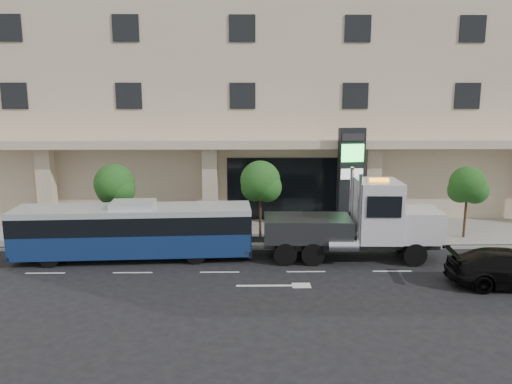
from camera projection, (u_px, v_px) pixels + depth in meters
ground at (303, 261)px, 24.52m from camera, size 120.00×120.00×0.00m
sidewalk at (293, 232)px, 29.41m from camera, size 120.00×6.00×0.15m
curb at (299, 248)px, 26.47m from camera, size 120.00×0.30×0.15m
convention_center at (283, 69)px, 37.77m from camera, size 60.00×17.60×20.00m
tree_left at (115, 187)px, 27.30m from camera, size 2.27×2.20×4.22m
tree_mid at (261, 184)px, 27.40m from camera, size 2.28×2.20×4.38m
tree_right at (468, 187)px, 27.62m from camera, size 2.10×2.00×4.04m
city_bus at (134, 230)px, 24.64m from camera, size 11.65×3.05×2.92m
tow_truck at (359, 223)px, 24.59m from camera, size 9.78×2.68×4.45m
signage_pylon at (351, 179)px, 29.03m from camera, size 1.57×0.76×6.05m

